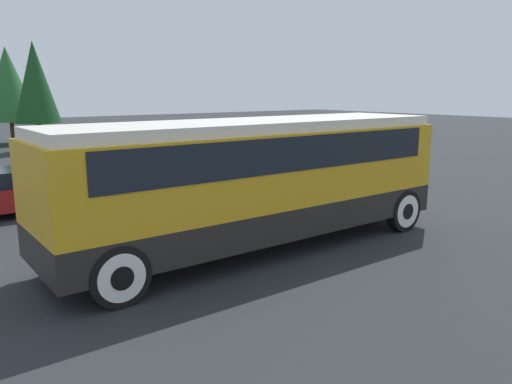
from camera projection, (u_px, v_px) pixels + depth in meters
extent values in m
plane|color=#26282B|center=(256.00, 248.00, 11.42)|extent=(120.00, 120.00, 0.00)
cube|color=black|center=(256.00, 214.00, 11.26)|extent=(9.43, 2.47, 0.67)
cube|color=gold|center=(256.00, 166.00, 11.04)|extent=(9.43, 2.47, 1.56)
cube|color=black|center=(256.00, 149.00, 10.96)|extent=(8.30, 2.51, 0.70)
cube|color=silver|center=(256.00, 125.00, 10.86)|extent=(9.24, 2.28, 0.22)
cube|color=gold|center=(387.00, 159.00, 13.78)|extent=(0.36, 2.38, 1.79)
cylinder|color=black|center=(403.00, 210.00, 12.72)|extent=(1.07, 0.28, 1.07)
cylinder|color=silver|center=(403.00, 210.00, 12.72)|extent=(0.83, 0.30, 0.83)
cylinder|color=black|center=(403.00, 210.00, 12.72)|extent=(0.41, 0.32, 0.41)
cylinder|color=black|center=(338.00, 196.00, 14.48)|extent=(1.07, 0.28, 1.07)
cylinder|color=silver|center=(338.00, 196.00, 14.48)|extent=(0.83, 0.30, 0.83)
cylinder|color=black|center=(338.00, 196.00, 14.48)|extent=(0.41, 0.32, 0.41)
cylinder|color=black|center=(119.00, 276.00, 8.24)|extent=(1.07, 0.28, 1.07)
cylinder|color=silver|center=(119.00, 276.00, 8.24)|extent=(0.83, 0.30, 0.83)
cylinder|color=black|center=(119.00, 276.00, 8.24)|extent=(0.41, 0.32, 0.41)
cylinder|color=black|center=(75.00, 243.00, 10.00)|extent=(1.07, 0.28, 1.07)
cylinder|color=silver|center=(75.00, 243.00, 10.00)|extent=(0.83, 0.30, 0.83)
cylinder|color=black|center=(75.00, 243.00, 10.00)|extent=(0.41, 0.32, 0.41)
cube|color=black|center=(227.00, 164.00, 20.49)|extent=(4.67, 1.73, 0.66)
cube|color=black|center=(223.00, 150.00, 20.26)|extent=(2.43, 1.56, 0.51)
cylinder|color=black|center=(274.00, 168.00, 21.05)|extent=(0.63, 0.22, 0.63)
cylinder|color=black|center=(274.00, 168.00, 21.05)|extent=(0.24, 0.26, 0.24)
cylinder|color=black|center=(252.00, 164.00, 22.27)|extent=(0.63, 0.22, 0.63)
cylinder|color=black|center=(252.00, 164.00, 22.27)|extent=(0.24, 0.26, 0.24)
cylinder|color=black|center=(197.00, 177.00, 18.81)|extent=(0.63, 0.22, 0.63)
cylinder|color=black|center=(197.00, 177.00, 18.81)|extent=(0.24, 0.26, 0.24)
cylinder|color=black|center=(177.00, 172.00, 20.02)|extent=(0.63, 0.22, 0.63)
cylinder|color=black|center=(177.00, 172.00, 20.02)|extent=(0.24, 0.26, 0.24)
cube|color=#BCBCC1|center=(212.00, 178.00, 17.30)|extent=(4.47, 1.75, 0.65)
cube|color=black|center=(207.00, 161.00, 17.07)|extent=(2.33, 1.58, 0.54)
cylinder|color=black|center=(267.00, 182.00, 17.80)|extent=(0.63, 0.22, 0.63)
cylinder|color=black|center=(267.00, 182.00, 17.80)|extent=(0.24, 0.26, 0.24)
cylinder|color=black|center=(241.00, 176.00, 19.03)|extent=(0.63, 0.22, 0.63)
cylinder|color=black|center=(241.00, 176.00, 19.03)|extent=(0.24, 0.26, 0.24)
cylinder|color=black|center=(177.00, 195.00, 15.67)|extent=(0.63, 0.22, 0.63)
cylinder|color=black|center=(177.00, 195.00, 15.67)|extent=(0.24, 0.26, 0.24)
cylinder|color=black|center=(155.00, 187.00, 16.90)|extent=(0.63, 0.22, 0.63)
cylinder|color=black|center=(155.00, 187.00, 16.90)|extent=(0.24, 0.26, 0.24)
cube|color=maroon|center=(16.00, 195.00, 14.53)|extent=(4.17, 1.80, 0.63)
cube|color=black|center=(8.00, 177.00, 14.32)|extent=(2.17, 1.62, 0.46)
cylinder|color=black|center=(83.00, 200.00, 14.92)|extent=(0.61, 0.22, 0.61)
cylinder|color=black|center=(83.00, 200.00, 14.92)|extent=(0.23, 0.26, 0.23)
cylinder|color=black|center=(67.00, 192.00, 16.19)|extent=(0.61, 0.22, 0.61)
cylinder|color=black|center=(67.00, 192.00, 16.19)|extent=(0.23, 0.26, 0.23)
cylinder|color=brown|center=(13.00, 133.00, 33.35)|extent=(0.28, 0.28, 1.52)
cone|color=#28602D|center=(8.00, 84.00, 32.71)|extent=(3.50, 3.50, 4.81)
cylinder|color=brown|center=(40.00, 137.00, 29.60)|extent=(0.28, 0.28, 1.65)
cone|color=#19471E|center=(35.00, 82.00, 28.97)|extent=(2.60, 2.60, 4.70)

